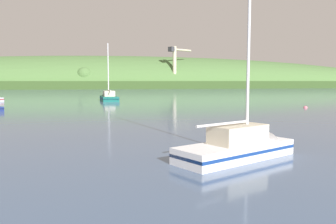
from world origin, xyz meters
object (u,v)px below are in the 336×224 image
Objects in this scene: sailboat_near_mooring at (245,151)px; mooring_buoy_foreground at (305,108)px; sailboat_midwater_white at (109,99)px; dockside_crane at (175,68)px.

sailboat_near_mooring is 18.57× the size of mooring_buoy_foreground.
sailboat_near_mooring is 0.96× the size of sailboat_midwater_white.
dockside_crane reaches higher than sailboat_midwater_white.
sailboat_midwater_white is (-38.57, -109.43, -10.69)m from dockside_crane.
mooring_buoy_foreground is at bearing -125.49° from dockside_crane.
sailboat_midwater_white is 19.30× the size of mooring_buoy_foreground.
sailboat_near_mooring is (-33.14, -164.17, -10.73)m from dockside_crane.
mooring_buoy_foreground is (22.64, 29.17, -0.29)m from sailboat_near_mooring.
sailboat_midwater_white is at bearing -140.46° from dockside_crane.
dockside_crane is 167.82m from sailboat_near_mooring.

